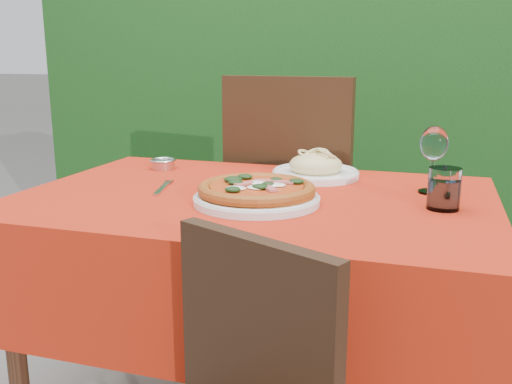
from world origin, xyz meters
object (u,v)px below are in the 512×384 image
(pizza_plate, at_px, (257,193))
(fork, at_px, (162,189))
(steel_ramekin, at_px, (163,165))
(pasta_plate, at_px, (316,169))
(chair_far, at_px, (295,195))
(water_glass, at_px, (444,191))
(wine_glass, at_px, (434,146))

(pizza_plate, bearing_deg, fork, 168.04)
(fork, xyz_separation_m, steel_ramekin, (-0.13, 0.28, 0.01))
(pizza_plate, distance_m, pasta_plate, 0.37)
(pizza_plate, bearing_deg, pasta_plate, 77.80)
(chair_far, bearing_deg, water_glass, 134.52)
(pasta_plate, distance_m, steel_ramekin, 0.51)
(pasta_plate, relative_size, water_glass, 2.59)
(pizza_plate, height_order, pasta_plate, pasta_plate)
(wine_glass, bearing_deg, fork, -165.45)
(chair_far, distance_m, wine_glass, 0.73)
(pasta_plate, distance_m, wine_glass, 0.37)
(water_glass, distance_m, steel_ramekin, 0.92)
(pizza_plate, relative_size, water_glass, 3.35)
(pizza_plate, height_order, water_glass, water_glass)
(chair_far, bearing_deg, fork, 75.06)
(pasta_plate, height_order, steel_ramekin, pasta_plate)
(chair_far, bearing_deg, pizza_plate, 100.26)
(fork, height_order, steel_ramekin, steel_ramekin)
(pasta_plate, distance_m, water_glass, 0.47)
(wine_glass, bearing_deg, pasta_plate, 162.27)
(chair_far, relative_size, pasta_plate, 3.92)
(wine_glass, bearing_deg, steel_ramekin, 173.90)
(pizza_plate, height_order, steel_ramekin, pizza_plate)
(chair_far, xyz_separation_m, pasta_plate, (0.15, -0.35, 0.18))
(pizza_plate, bearing_deg, steel_ramekin, 141.75)
(pizza_plate, xyz_separation_m, water_glass, (0.45, 0.08, 0.02))
(water_glass, bearing_deg, steel_ramekin, 163.69)
(fork, bearing_deg, water_glass, -12.67)
(wine_glass, xyz_separation_m, fork, (-0.72, -0.19, -0.13))
(water_glass, xyz_separation_m, wine_glass, (-0.03, 0.17, 0.08))
(water_glass, xyz_separation_m, steel_ramekin, (-0.89, 0.26, -0.03))
(water_glass, distance_m, wine_glass, 0.19)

